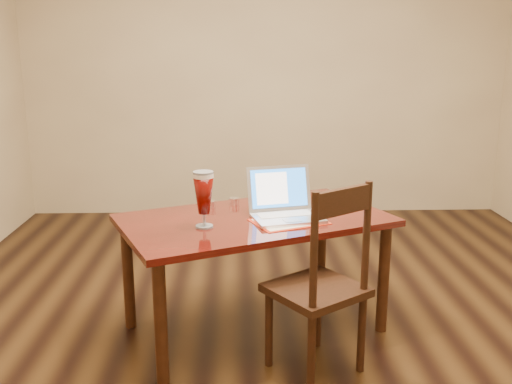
{
  "coord_description": "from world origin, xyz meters",
  "views": [
    {
      "loc": [
        -0.28,
        -2.9,
        1.54
      ],
      "look_at": [
        -0.18,
        -0.04,
        0.83
      ],
      "focal_mm": 40.0,
      "sensor_mm": 36.0,
      "label": 1
    }
  ],
  "objects": [
    {
      "name": "room_shell",
      "position": [
        0.0,
        0.0,
        1.76
      ],
      "size": [
        4.51,
        5.01,
        2.71
      ],
      "color": "tan",
      "rests_on": "ground"
    },
    {
      "name": "ground",
      "position": [
        0.0,
        0.0,
        0.0
      ],
      "size": [
        5.0,
        5.0,
        0.0
      ],
      "primitive_type": "plane",
      "color": "black",
      "rests_on": "ground"
    },
    {
      "name": "dining_chair",
      "position": [
        0.12,
        -0.38,
        0.45
      ],
      "size": [
        0.56,
        0.55,
        0.96
      ],
      "rotation": [
        0.0,
        0.0,
        0.61
      ],
      "color": "black",
      "rests_on": "ground"
    },
    {
      "name": "dining_table",
      "position": [
        -0.19,
        0.07,
        0.6
      ],
      "size": [
        1.61,
        1.29,
        0.95
      ],
      "rotation": [
        0.0,
        0.0,
        0.41
      ],
      "color": "#54100B",
      "rests_on": "ground"
    }
  ]
}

